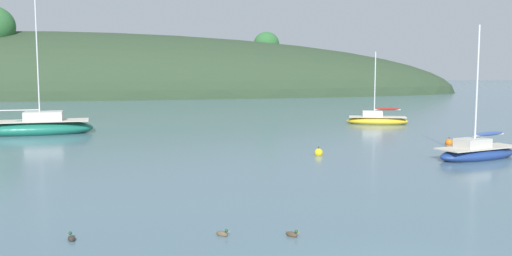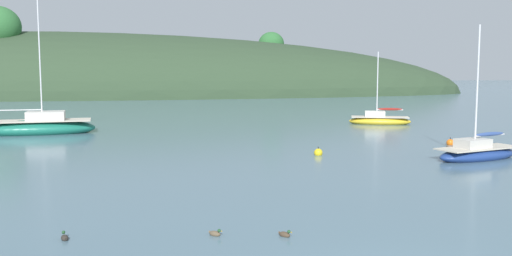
{
  "view_description": "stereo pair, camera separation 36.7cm",
  "coord_description": "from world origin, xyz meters",
  "views": [
    {
      "loc": [
        -5.13,
        -9.56,
        4.39
      ],
      "look_at": [
        0.0,
        20.0,
        1.2
      ],
      "focal_mm": 38.72,
      "sensor_mm": 36.0,
      "label": 1
    },
    {
      "loc": [
        -4.76,
        -9.63,
        4.39
      ],
      "look_at": [
        0.0,
        20.0,
        1.2
      ],
      "focal_mm": 38.72,
      "sensor_mm": 36.0,
      "label": 2
    }
  ],
  "objects": [
    {
      "name": "duck_lead",
      "position": [
        -3.57,
        4.62,
        0.05
      ],
      "size": [
        0.37,
        0.36,
        0.24
      ],
      "color": "brown",
      "rests_on": "ground"
    },
    {
      "name": "sailboat_orange_cutter",
      "position": [
        -13.6,
        29.84,
        0.45
      ],
      "size": [
        8.01,
        3.51,
        9.42
      ],
      "color": "#196B56",
      "rests_on": "ground"
    },
    {
      "name": "duck_lone_right",
      "position": [
        -7.45,
        4.88,
        0.05
      ],
      "size": [
        0.29,
        0.42,
        0.24
      ],
      "color": "#2D2823",
      "rests_on": "ground"
    },
    {
      "name": "sailboat_red_portside",
      "position": [
        10.24,
        15.1,
        0.33
      ],
      "size": [
        5.09,
        3.01,
        6.7
      ],
      "color": "navy",
      "rests_on": "ground"
    },
    {
      "name": "far_shoreline_hill",
      "position": [
        -25.07,
        88.23,
        0.06
      ],
      "size": [
        150.0,
        36.0,
        24.79
      ],
      "color": "#2D422B",
      "rests_on": "ground"
    },
    {
      "name": "sailboat_black_sloop",
      "position": [
        12.14,
        32.63,
        0.32
      ],
      "size": [
        5.19,
        3.15,
        5.98
      ],
      "color": "gold",
      "rests_on": "ground"
    },
    {
      "name": "mooring_buoy_channel",
      "position": [
        2.86,
        17.59,
        0.12
      ],
      "size": [
        0.44,
        0.44,
        0.54
      ],
      "color": "yellow",
      "rests_on": "ground"
    },
    {
      "name": "duck_lone_left",
      "position": [
        -1.76,
        4.25,
        0.05
      ],
      "size": [
        0.35,
        0.38,
        0.24
      ],
      "color": "#473828",
      "rests_on": "ground"
    },
    {
      "name": "mooring_buoy_inner",
      "position": [
        11.53,
        20.13,
        0.12
      ],
      "size": [
        0.44,
        0.44,
        0.54
      ],
      "color": "orange",
      "rests_on": "ground"
    }
  ]
}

